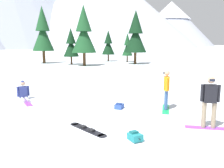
{
  "coord_description": "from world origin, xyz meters",
  "views": [
    {
      "loc": [
        -2.33,
        -6.81,
        2.85
      ],
      "look_at": [
        1.38,
        3.39,
        1.0
      ],
      "focal_mm": 37.71,
      "sensor_mm": 36.0,
      "label": 1
    }
  ],
  "objects_px": {
    "pine_tree_short": "(71,45)",
    "backpack_blue": "(119,106)",
    "pine_tree_slender": "(127,46)",
    "snowboarder_midground": "(166,89)",
    "pine_tree_leaning": "(43,32)",
    "snowboarder_background": "(24,93)",
    "snowboarder_foreground": "(210,101)",
    "backpack_teal": "(135,136)",
    "loose_snowboard_near_left": "(87,129)",
    "pine_tree_young": "(84,33)",
    "pine_tree_twin": "(108,44)",
    "pine_tree_broad": "(136,35)"
  },
  "relations": [
    {
      "from": "snowboarder_background",
      "to": "pine_tree_young",
      "type": "height_order",
      "value": "pine_tree_young"
    },
    {
      "from": "pine_tree_young",
      "to": "pine_tree_short",
      "type": "height_order",
      "value": "pine_tree_young"
    },
    {
      "from": "snowboarder_foreground",
      "to": "pine_tree_short",
      "type": "bearing_deg",
      "value": 89.47
    },
    {
      "from": "snowboarder_background",
      "to": "backpack_blue",
      "type": "height_order",
      "value": "snowboarder_background"
    },
    {
      "from": "snowboarder_midground",
      "to": "snowboarder_background",
      "type": "xyz_separation_m",
      "value": [
        -5.89,
        4.06,
        -0.57
      ]
    },
    {
      "from": "backpack_teal",
      "to": "pine_tree_short",
      "type": "relative_size",
      "value": 0.11
    },
    {
      "from": "loose_snowboard_near_left",
      "to": "pine_tree_slender",
      "type": "xyz_separation_m",
      "value": [
        13.4,
        27.27,
        2.48
      ]
    },
    {
      "from": "loose_snowboard_near_left",
      "to": "pine_tree_leaning",
      "type": "bearing_deg",
      "value": 88.62
    },
    {
      "from": "pine_tree_leaning",
      "to": "pine_tree_slender",
      "type": "xyz_separation_m",
      "value": [
        12.7,
        -1.98,
        -2.03
      ]
    },
    {
      "from": "snowboarder_background",
      "to": "pine_tree_short",
      "type": "height_order",
      "value": "pine_tree_short"
    },
    {
      "from": "snowboarder_midground",
      "to": "pine_tree_short",
      "type": "height_order",
      "value": "pine_tree_short"
    },
    {
      "from": "loose_snowboard_near_left",
      "to": "backpack_blue",
      "type": "xyz_separation_m",
      "value": [
        1.98,
        2.1,
        0.09
      ]
    },
    {
      "from": "snowboarder_midground",
      "to": "pine_tree_leaning",
      "type": "relative_size",
      "value": 0.21
    },
    {
      "from": "pine_tree_slender",
      "to": "snowboarder_background",
      "type": "bearing_deg",
      "value": -125.11
    },
    {
      "from": "pine_tree_young",
      "to": "pine_tree_twin",
      "type": "relative_size",
      "value": 1.53
    },
    {
      "from": "snowboarder_foreground",
      "to": "loose_snowboard_near_left",
      "type": "height_order",
      "value": "snowboarder_foreground"
    },
    {
      "from": "snowboarder_foreground",
      "to": "loose_snowboard_near_left",
      "type": "xyz_separation_m",
      "value": [
        -3.92,
        1.26,
        -0.94
      ]
    },
    {
      "from": "pine_tree_broad",
      "to": "pine_tree_slender",
      "type": "xyz_separation_m",
      "value": [
        0.48,
        3.92,
        -1.62
      ]
    },
    {
      "from": "snowboarder_midground",
      "to": "pine_tree_leaning",
      "type": "bearing_deg",
      "value": 96.46
    },
    {
      "from": "pine_tree_short",
      "to": "pine_tree_twin",
      "type": "bearing_deg",
      "value": 30.83
    },
    {
      "from": "snowboarder_midground",
      "to": "snowboarder_background",
      "type": "relative_size",
      "value": 0.94
    },
    {
      "from": "snowboarder_background",
      "to": "backpack_blue",
      "type": "relative_size",
      "value": 3.41
    },
    {
      "from": "pine_tree_short",
      "to": "pine_tree_slender",
      "type": "bearing_deg",
      "value": 9.55
    },
    {
      "from": "snowboarder_background",
      "to": "snowboarder_foreground",
      "type": "bearing_deg",
      "value": -48.04
    },
    {
      "from": "loose_snowboard_near_left",
      "to": "snowboarder_midground",
      "type": "bearing_deg",
      "value": 18.31
    },
    {
      "from": "loose_snowboard_near_left",
      "to": "backpack_blue",
      "type": "height_order",
      "value": "backpack_blue"
    },
    {
      "from": "backpack_blue",
      "to": "pine_tree_broad",
      "type": "xyz_separation_m",
      "value": [
        10.94,
        21.26,
        4.02
      ]
    },
    {
      "from": "pine_tree_broad",
      "to": "pine_tree_leaning",
      "type": "bearing_deg",
      "value": 154.26
    },
    {
      "from": "pine_tree_broad",
      "to": "snowboarder_foreground",
      "type": "bearing_deg",
      "value": -110.09
    },
    {
      "from": "pine_tree_short",
      "to": "snowboarder_background",
      "type": "bearing_deg",
      "value": -106.89
    },
    {
      "from": "backpack_blue",
      "to": "pine_tree_short",
      "type": "distance_m",
      "value": 23.87
    },
    {
      "from": "pine_tree_broad",
      "to": "backpack_blue",
      "type": "bearing_deg",
      "value": -117.23
    },
    {
      "from": "snowboarder_background",
      "to": "backpack_teal",
      "type": "bearing_deg",
      "value": -64.82
    },
    {
      "from": "snowboarder_midground",
      "to": "pine_tree_young",
      "type": "bearing_deg",
      "value": 86.0
    },
    {
      "from": "backpack_teal",
      "to": "backpack_blue",
      "type": "relative_size",
      "value": 1.0
    },
    {
      "from": "pine_tree_short",
      "to": "backpack_blue",
      "type": "bearing_deg",
      "value": -95.28
    },
    {
      "from": "loose_snowboard_near_left",
      "to": "pine_tree_short",
      "type": "height_order",
      "value": "pine_tree_short"
    },
    {
      "from": "pine_tree_short",
      "to": "backpack_teal",
      "type": "bearing_deg",
      "value": -96.42
    },
    {
      "from": "snowboarder_foreground",
      "to": "pine_tree_broad",
      "type": "height_order",
      "value": "pine_tree_broad"
    },
    {
      "from": "backpack_blue",
      "to": "pine_tree_twin",
      "type": "distance_m",
      "value": 29.32
    },
    {
      "from": "snowboarder_foreground",
      "to": "pine_tree_young",
      "type": "bearing_deg",
      "value": 86.52
    },
    {
      "from": "pine_tree_young",
      "to": "pine_tree_short",
      "type": "bearing_deg",
      "value": 115.33
    },
    {
      "from": "snowboarder_midground",
      "to": "pine_tree_broad",
      "type": "relative_size",
      "value": 0.23
    },
    {
      "from": "snowboarder_foreground",
      "to": "pine_tree_short",
      "type": "height_order",
      "value": "pine_tree_short"
    },
    {
      "from": "pine_tree_broad",
      "to": "pine_tree_young",
      "type": "distance_m",
      "value": 7.53
    },
    {
      "from": "snowboarder_background",
      "to": "pine_tree_leaning",
      "type": "height_order",
      "value": "pine_tree_leaning"
    },
    {
      "from": "pine_tree_broad",
      "to": "pine_tree_young",
      "type": "bearing_deg",
      "value": -178.18
    },
    {
      "from": "snowboarder_midground",
      "to": "snowboarder_background",
      "type": "bearing_deg",
      "value": 145.42
    },
    {
      "from": "pine_tree_slender",
      "to": "pine_tree_short",
      "type": "relative_size",
      "value": 0.91
    },
    {
      "from": "loose_snowboard_near_left",
      "to": "pine_tree_broad",
      "type": "bearing_deg",
      "value": 61.05
    }
  ]
}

